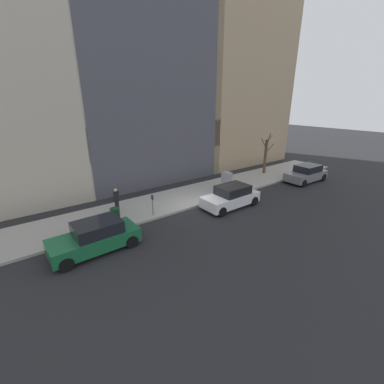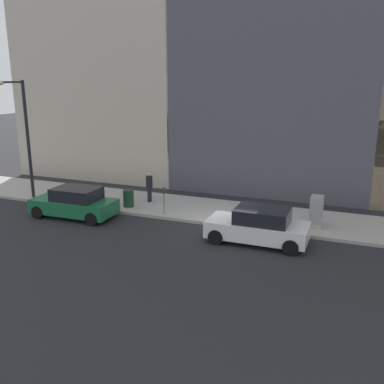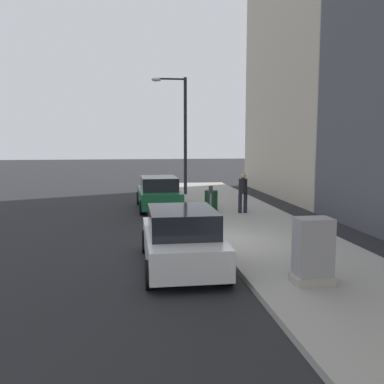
{
  "view_description": "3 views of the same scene",
  "coord_description": "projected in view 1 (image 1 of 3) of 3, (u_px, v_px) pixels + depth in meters",
  "views": [
    {
      "loc": [
        -12.99,
        10.31,
        7.13
      ],
      "look_at": [
        0.16,
        0.46,
        1.16
      ],
      "focal_mm": 24.0,
      "sensor_mm": 36.0,
      "label": 1
    },
    {
      "loc": [
        -18.07,
        -5.52,
        6.73
      ],
      "look_at": [
        0.26,
        1.77,
        1.48
      ],
      "focal_mm": 40.0,
      "sensor_mm": 36.0,
      "label": 2
    },
    {
      "loc": [
        -2.5,
        -12.33,
        3.21
      ],
      "look_at": [
        -0.19,
        3.84,
        1.22
      ],
      "focal_mm": 40.0,
      "sensor_mm": 36.0,
      "label": 3
    }
  ],
  "objects": [
    {
      "name": "parked_car_white",
      "position": [
        231.0,
        197.0,
        17.85
      ],
      "size": [
        1.94,
        4.21,
        1.52
      ],
      "rotation": [
        0.0,
        0.0,
        -0.0
      ],
      "color": "white",
      "rests_on": "ground"
    },
    {
      "name": "bare_tree",
      "position": [
        266.0,
        155.0,
        25.12
      ],
      "size": [
        1.27,
        2.02,
        4.12
      ],
      "color": "brown",
      "rests_on": "sidewalk"
    },
    {
      "name": "office_block_center",
      "position": [
        130.0,
        91.0,
        24.55
      ],
      "size": [
        12.4,
        12.4,
        15.68
      ],
      "primitive_type": "cube",
      "color": "#4C4C56",
      "rests_on": "ground"
    },
    {
      "name": "parking_meter",
      "position": [
        153.0,
        203.0,
        16.13
      ],
      "size": [
        0.14,
        0.1,
        1.35
      ],
      "color": "slate",
      "rests_on": "sidewalk"
    },
    {
      "name": "parked_car_green",
      "position": [
        95.0,
        237.0,
        12.62
      ],
      "size": [
        2.01,
        4.24,
        1.52
      ],
      "rotation": [
        0.0,
        0.0,
        0.02
      ],
      "color": "#196038",
      "rests_on": "ground"
    },
    {
      "name": "pedestrian_near_meter",
      "position": [
        116.0,
        199.0,
        16.42
      ],
      "size": [
        0.4,
        0.36,
        1.66
      ],
      "rotation": [
        0.0,
        0.0,
        3.27
      ],
      "color": "#1E1E2D",
      "rests_on": "sidewalk"
    },
    {
      "name": "utility_box",
      "position": [
        227.0,
        181.0,
        20.91
      ],
      "size": [
        0.83,
        0.61,
        1.43
      ],
      "color": "#A8A399",
      "rests_on": "sidewalk"
    },
    {
      "name": "parked_car_grey",
      "position": [
        306.0,
        174.0,
        23.34
      ],
      "size": [
        2.05,
        4.26,
        1.52
      ],
      "rotation": [
        0.0,
        0.0,
        -0.03
      ],
      "color": "slate",
      "rests_on": "ground"
    },
    {
      "name": "ground_plane",
      "position": [
        199.0,
        207.0,
        18.01
      ],
      "size": [
        120.0,
        120.0,
        0.0
      ],
      "primitive_type": "plane",
      "color": "#232326"
    },
    {
      "name": "trash_bin",
      "position": [
        115.0,
        215.0,
        15.31
      ],
      "size": [
        0.56,
        0.56,
        0.9
      ],
      "primitive_type": "cylinder",
      "color": "#14381E",
      "rests_on": "sidewalk"
    },
    {
      "name": "sidewalk",
      "position": [
        182.0,
        198.0,
        19.49
      ],
      "size": [
        4.0,
        36.0,
        0.15
      ],
      "primitive_type": "cube",
      "color": "#9E9B93",
      "rests_on": "ground"
    },
    {
      "name": "office_tower_left",
      "position": [
        221.0,
        66.0,
        29.84
      ],
      "size": [
        11.88,
        11.88,
        21.39
      ],
      "primitive_type": "cube",
      "color": "tan",
      "rests_on": "ground"
    }
  ]
}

